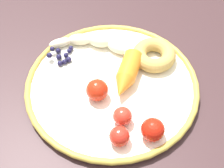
% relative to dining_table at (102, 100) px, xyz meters
% --- Properties ---
extents(dining_table, '(1.20, 0.71, 0.75)m').
position_rel_dining_table_xyz_m(dining_table, '(0.00, 0.00, 0.00)').
color(dining_table, '#352224').
rests_on(dining_table, ground_plane).
extents(plate, '(0.34, 0.34, 0.02)m').
position_rel_dining_table_xyz_m(plate, '(0.02, 0.04, 0.11)').
color(plate, white).
rests_on(plate, dining_table).
extents(banana, '(0.10, 0.20, 0.03)m').
position_rel_dining_table_xyz_m(banana, '(-0.04, -0.04, 0.12)').
color(banana, '#F3EBC1').
rests_on(banana, plate).
extents(carrot_orange, '(0.11, 0.07, 0.04)m').
position_rel_dining_table_xyz_m(carrot_orange, '(-0.00, 0.06, 0.13)').
color(carrot_orange, orange).
rests_on(carrot_orange, plate).
extents(donut, '(0.13, 0.13, 0.03)m').
position_rel_dining_table_xyz_m(donut, '(-0.08, 0.08, 0.12)').
color(donut, '#B18F47').
rests_on(donut, plate).
extents(blueberry_pile, '(0.06, 0.05, 0.02)m').
position_rel_dining_table_xyz_m(blueberry_pile, '(0.02, -0.09, 0.12)').
color(blueberry_pile, '#191638').
rests_on(blueberry_pile, plate).
extents(tomato_near, '(0.03, 0.03, 0.03)m').
position_rel_dining_table_xyz_m(tomato_near, '(0.08, 0.10, 0.13)').
color(tomato_near, red).
rests_on(tomato_near, plate).
extents(tomato_mid, '(0.04, 0.04, 0.04)m').
position_rel_dining_table_xyz_m(tomato_mid, '(0.06, 0.03, 0.13)').
color(tomato_mid, red).
rests_on(tomato_mid, plate).
extents(tomato_far, '(0.04, 0.04, 0.04)m').
position_rel_dining_table_xyz_m(tomato_far, '(0.12, 0.12, 0.13)').
color(tomato_far, red).
rests_on(tomato_far, plate).
extents(tomato_extra, '(0.04, 0.04, 0.04)m').
position_rel_dining_table_xyz_m(tomato_extra, '(0.08, 0.16, 0.13)').
color(tomato_extra, red).
rests_on(tomato_extra, plate).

